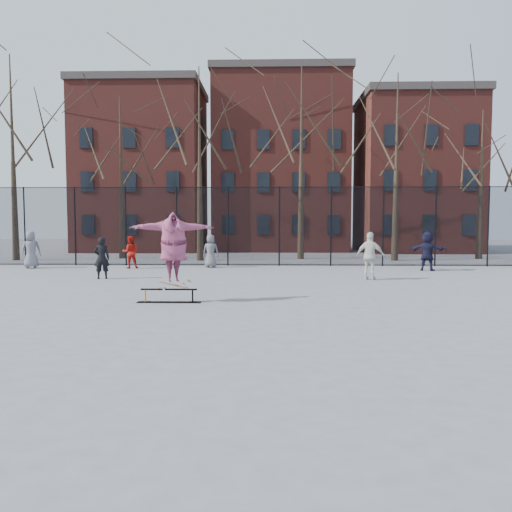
{
  "coord_description": "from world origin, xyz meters",
  "views": [
    {
      "loc": [
        0.74,
        -12.14,
        2.26
      ],
      "look_at": [
        0.36,
        1.5,
        1.3
      ],
      "focal_mm": 35.0,
      "sensor_mm": 36.0,
      "label": 1
    }
  ],
  "objects_px": {
    "skateboard": "(174,287)",
    "bystander_red": "(130,252)",
    "bystander_grey": "(31,250)",
    "bystander_white": "(370,256)",
    "skater": "(174,250)",
    "bystander_navy": "(428,251)",
    "bystander_extra": "(211,251)",
    "bystander_black": "(102,258)",
    "skate_rail": "(169,297)"
  },
  "relations": [
    {
      "from": "skateboard",
      "to": "bystander_extra",
      "type": "distance_m",
      "value": 10.5
    },
    {
      "from": "bystander_navy",
      "to": "bystander_red",
      "type": "bearing_deg",
      "value": 24.62
    },
    {
      "from": "bystander_navy",
      "to": "bystander_extra",
      "type": "xyz_separation_m",
      "value": [
        -10.08,
        1.24,
        -0.09
      ]
    },
    {
      "from": "skate_rail",
      "to": "skateboard",
      "type": "xyz_separation_m",
      "value": [
        0.14,
        0.0,
        0.29
      ]
    },
    {
      "from": "skater",
      "to": "bystander_black",
      "type": "distance_m",
      "value": 6.85
    },
    {
      "from": "skate_rail",
      "to": "skater",
      "type": "relative_size",
      "value": 0.75
    },
    {
      "from": "bystander_navy",
      "to": "skate_rail",
      "type": "bearing_deg",
      "value": 70.33
    },
    {
      "from": "bystander_navy",
      "to": "skater",
      "type": "bearing_deg",
      "value": 70.75
    },
    {
      "from": "skater",
      "to": "bystander_grey",
      "type": "relative_size",
      "value": 1.32
    },
    {
      "from": "skateboard",
      "to": "bystander_white",
      "type": "xyz_separation_m",
      "value": [
        6.52,
        5.59,
        0.48
      ]
    },
    {
      "from": "bystander_white",
      "to": "bystander_navy",
      "type": "distance_m",
      "value": 4.95
    },
    {
      "from": "bystander_black",
      "to": "skate_rail",
      "type": "bearing_deg",
      "value": 111.29
    },
    {
      "from": "skateboard",
      "to": "bystander_grey",
      "type": "height_order",
      "value": "bystander_grey"
    },
    {
      "from": "skateboard",
      "to": "bystander_extra",
      "type": "bearing_deg",
      "value": 91.26
    },
    {
      "from": "skate_rail",
      "to": "bystander_navy",
      "type": "xyz_separation_m",
      "value": [
        9.99,
        9.25,
        0.75
      ]
    },
    {
      "from": "skateboard",
      "to": "bystander_black",
      "type": "distance_m",
      "value": 6.84
    },
    {
      "from": "skater",
      "to": "bystander_red",
      "type": "bearing_deg",
      "value": 90.52
    },
    {
      "from": "bystander_navy",
      "to": "bystander_white",
      "type": "bearing_deg",
      "value": 75.26
    },
    {
      "from": "skater",
      "to": "bystander_navy",
      "type": "bearing_deg",
      "value": 21.72
    },
    {
      "from": "bystander_white",
      "to": "bystander_extra",
      "type": "height_order",
      "value": "bystander_white"
    },
    {
      "from": "bystander_grey",
      "to": "bystander_navy",
      "type": "xyz_separation_m",
      "value": [
        18.65,
        -0.64,
        0.0
      ]
    },
    {
      "from": "skater",
      "to": "bystander_grey",
      "type": "bearing_deg",
      "value": 110.21
    },
    {
      "from": "skateboard",
      "to": "skater",
      "type": "distance_m",
      "value": 1.01
    },
    {
      "from": "bystander_grey",
      "to": "bystander_white",
      "type": "distance_m",
      "value": 15.92
    },
    {
      "from": "bystander_black",
      "to": "bystander_white",
      "type": "xyz_separation_m",
      "value": [
        10.44,
        0.0,
        0.1
      ]
    },
    {
      "from": "bystander_white",
      "to": "skater",
      "type": "bearing_deg",
      "value": 64.89
    },
    {
      "from": "bystander_grey",
      "to": "bystander_navy",
      "type": "distance_m",
      "value": 18.66
    },
    {
      "from": "skater",
      "to": "bystander_navy",
      "type": "height_order",
      "value": "skater"
    },
    {
      "from": "bystander_black",
      "to": "bystander_navy",
      "type": "distance_m",
      "value": 14.25
    },
    {
      "from": "skater",
      "to": "skateboard",
      "type": "bearing_deg",
      "value": 0.0
    },
    {
      "from": "bystander_black",
      "to": "bystander_extra",
      "type": "distance_m",
      "value": 6.14
    },
    {
      "from": "bystander_grey",
      "to": "bystander_navy",
      "type": "bearing_deg",
      "value": 155.03
    },
    {
      "from": "skate_rail",
      "to": "bystander_red",
      "type": "height_order",
      "value": "bystander_red"
    },
    {
      "from": "bystander_navy",
      "to": "skateboard",
      "type": "bearing_deg",
      "value": 70.75
    },
    {
      "from": "bystander_red",
      "to": "skater",
      "type": "bearing_deg",
      "value": 96.66
    },
    {
      "from": "skateboard",
      "to": "bystander_red",
      "type": "relative_size",
      "value": 0.55
    },
    {
      "from": "bystander_black",
      "to": "bystander_extra",
      "type": "height_order",
      "value": "bystander_black"
    },
    {
      "from": "bystander_extra",
      "to": "skateboard",
      "type": "bearing_deg",
      "value": 99.03
    },
    {
      "from": "skater",
      "to": "bystander_navy",
      "type": "xyz_separation_m",
      "value": [
        9.85,
        9.25,
        -0.56
      ]
    },
    {
      "from": "skater",
      "to": "bystander_extra",
      "type": "distance_m",
      "value": 10.51
    },
    {
      "from": "bystander_red",
      "to": "bystander_extra",
      "type": "relative_size",
      "value": 0.96
    },
    {
      "from": "bystander_white",
      "to": "bystander_extra",
      "type": "xyz_separation_m",
      "value": [
        -6.75,
        4.9,
        -0.11
      ]
    },
    {
      "from": "skate_rail",
      "to": "bystander_navy",
      "type": "height_order",
      "value": "bystander_navy"
    },
    {
      "from": "skate_rail",
      "to": "skater",
      "type": "bearing_deg",
      "value": 0.0
    },
    {
      "from": "skate_rail",
      "to": "bystander_red",
      "type": "distance_m",
      "value": 10.7
    },
    {
      "from": "bystander_extra",
      "to": "skater",
      "type": "bearing_deg",
      "value": 99.03
    },
    {
      "from": "bystander_red",
      "to": "bystander_white",
      "type": "relative_size",
      "value": 0.85
    },
    {
      "from": "skater",
      "to": "bystander_red",
      "type": "distance_m",
      "value": 10.76
    },
    {
      "from": "bystander_red",
      "to": "bystander_extra",
      "type": "bearing_deg",
      "value": 172.69
    },
    {
      "from": "skate_rail",
      "to": "bystander_black",
      "type": "height_order",
      "value": "bystander_black"
    }
  ]
}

